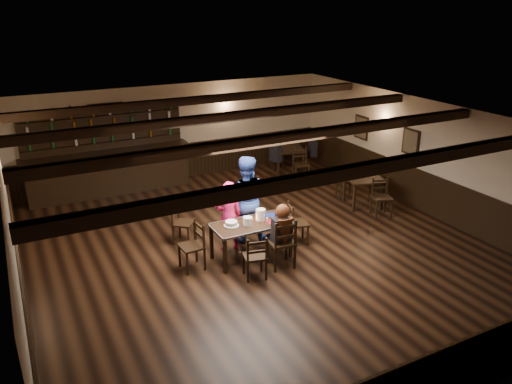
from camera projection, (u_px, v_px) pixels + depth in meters
name	position (u px, v px, depth m)	size (l,w,h in m)	color
ground	(259.00, 248.00, 10.43)	(10.00, 10.00, 0.00)	black
room_shell	(258.00, 168.00, 9.84)	(9.02, 10.02, 2.71)	beige
dining_table	(251.00, 227.00, 9.80)	(1.56, 0.78, 0.75)	black
chair_near_left	(256.00, 255.00, 9.09)	(0.48, 0.46, 0.87)	black
chair_near_right	(283.00, 240.00, 9.43)	(0.52, 0.50, 1.02)	black
chair_end_left	(195.00, 242.00, 9.47)	(0.44, 0.46, 0.94)	black
chair_end_right	(294.00, 220.00, 10.46)	(0.50, 0.51, 0.90)	black
chair_far_pushed	(180.00, 219.00, 10.51)	(0.57, 0.57, 0.89)	black
woman_pink	(229.00, 216.00, 10.10)	(0.55, 0.36, 1.50)	#EE1859
man_blue	(245.00, 199.00, 10.44)	(0.91, 0.71, 1.88)	navy
seated_person	(282.00, 226.00, 9.40)	(0.36, 0.53, 0.87)	black
cake	(231.00, 224.00, 9.66)	(0.30, 0.30, 0.09)	white
plate_stack_a	(248.00, 221.00, 9.67)	(0.18, 0.18, 0.17)	white
plate_stack_b	(261.00, 214.00, 9.89)	(0.19, 0.19, 0.22)	white
tea_light	(252.00, 219.00, 9.89)	(0.06, 0.06, 0.06)	#A5A8AD
salt_shaker	(267.00, 220.00, 9.81)	(0.04, 0.04, 0.09)	silver
pepper_shaker	(272.00, 219.00, 9.87)	(0.04, 0.04, 0.09)	#A5A8AD
drink_glass	(260.00, 216.00, 9.95)	(0.07, 0.07, 0.12)	silver
menu_red	(274.00, 221.00, 9.88)	(0.33, 0.23, 0.00)	maroon
menu_blue	(272.00, 215.00, 10.16)	(0.29, 0.20, 0.00)	navy
bar_counter	(109.00, 166.00, 13.21)	(4.36, 0.70, 2.20)	black
back_table_a	(364.00, 181.00, 12.33)	(1.08, 1.08, 0.75)	black
back_table_b	(288.00, 152.00, 14.71)	(1.12, 1.12, 0.75)	black
bg_patron_left	(276.00, 150.00, 14.34)	(0.28, 0.38, 0.71)	black
bg_patron_right	(313.00, 145.00, 14.87)	(0.30, 0.38, 0.68)	black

